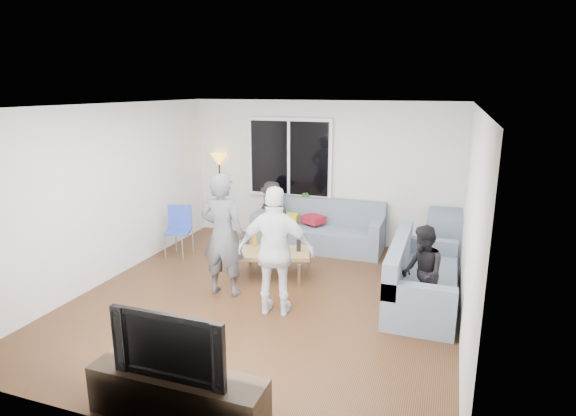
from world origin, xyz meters
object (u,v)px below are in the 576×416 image
at_px(floor_lamp, 220,193).
at_px(spectator_back, 272,212).
at_px(sofa_back_section, 318,225).
at_px(sofa_right_section, 424,273).
at_px(coffee_table, 273,264).
at_px(side_chair, 178,232).
at_px(player_right, 276,252).
at_px(player_left, 223,235).
at_px(tv_console, 178,395).
at_px(television, 174,342).
at_px(spectator_right, 422,273).

distance_m(floor_lamp, spectator_back, 1.30).
bearing_deg(sofa_back_section, sofa_right_section, -41.02).
bearing_deg(coffee_table, sofa_right_section, -5.12).
relative_size(side_chair, player_right, 0.52).
height_order(sofa_right_section, player_right, player_right).
relative_size(sofa_back_section, floor_lamp, 1.47).
xyz_separation_m(sofa_right_section, player_right, (-1.75, -0.93, 0.40)).
relative_size(sofa_right_section, floor_lamp, 1.28).
bearing_deg(sofa_right_section, sofa_back_section, 48.98).
relative_size(sofa_right_section, side_chair, 2.33).
height_order(player_left, player_right, player_left).
bearing_deg(player_right, player_left, -28.48).
bearing_deg(tv_console, coffee_table, 96.55).
height_order(sofa_back_section, tv_console, sofa_back_section).
distance_m(player_left, player_right, 0.95).
bearing_deg(coffee_table, side_chair, 170.80).
xyz_separation_m(floor_lamp, player_left, (1.42, -2.68, 0.08)).
bearing_deg(television, sofa_right_section, 59.08).
xyz_separation_m(player_left, player_right, (0.90, -0.31, -0.03)).
xyz_separation_m(spectator_back, television, (0.98, -4.80, 0.16)).
height_order(spectator_back, tv_console, spectator_back).
bearing_deg(spectator_right, tv_console, -54.60).
height_order(player_left, spectator_back, player_left).
bearing_deg(television, player_left, 107.93).
bearing_deg(coffee_table, floor_lamp, 134.70).
relative_size(sofa_back_section, spectator_right, 1.93).
height_order(sofa_back_section, spectator_right, spectator_right).
xyz_separation_m(player_left, spectator_right, (2.65, 0.18, -0.26)).
bearing_deg(spectator_back, coffee_table, -61.81).
bearing_deg(tv_console, sofa_back_section, 91.03).
distance_m(spectator_right, tv_console, 3.25).
bearing_deg(television, spectator_back, 101.55).
height_order(sofa_right_section, player_left, player_left).
bearing_deg(spectator_right, player_right, -93.98).
relative_size(spectator_right, tv_console, 0.74).
xyz_separation_m(player_right, television, (-0.10, -2.15, -0.09)).
bearing_deg(sofa_back_section, spectator_right, -47.69).
distance_m(sofa_right_section, television, 3.61).
height_order(side_chair, floor_lamp, floor_lamp).
relative_size(coffee_table, spectator_right, 0.92).
distance_m(side_chair, floor_lamp, 1.60).
xyz_separation_m(spectator_back, tv_console, (0.98, -4.80, -0.36)).
height_order(coffee_table, player_left, player_left).
height_order(player_right, television, player_right).
distance_m(sofa_back_section, spectator_right, 2.88).
relative_size(floor_lamp, spectator_right, 1.31).
distance_m(side_chair, player_left, 1.86).
distance_m(sofa_right_section, player_right, 2.02).
bearing_deg(sofa_right_section, player_right, 118.07).
height_order(side_chair, television, television).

